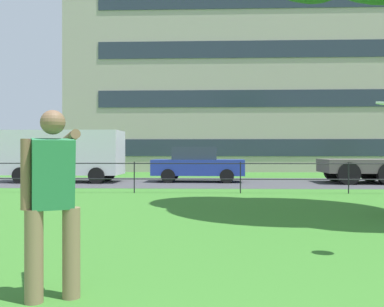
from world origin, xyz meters
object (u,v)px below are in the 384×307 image
object	(u,v)px
panel_van_right	(64,153)
apartment_building_background	(275,49)
car_blue_left	(197,164)
person_thrower	(53,197)

from	to	relation	value
panel_van_right	apartment_building_background	xyz separation A→B (m)	(11.73, 16.90, 8.44)
panel_van_right	car_blue_left	distance (m)	5.84
panel_van_right	apartment_building_background	size ratio (longest dim) A/B	0.17
car_blue_left	apartment_building_background	bearing A→B (deg)	70.27
person_thrower	apartment_building_background	distance (m)	33.62
panel_van_right	apartment_building_background	world-z (taller)	apartment_building_background
panel_van_right	apartment_building_background	bearing A→B (deg)	55.24
person_thrower	apartment_building_background	xyz separation A→B (m)	(6.84, 31.72, 8.79)
car_blue_left	apartment_building_background	distance (m)	19.68
panel_van_right	person_thrower	bearing A→B (deg)	-71.74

